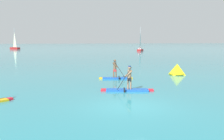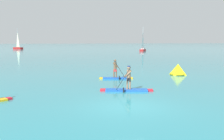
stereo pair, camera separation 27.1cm
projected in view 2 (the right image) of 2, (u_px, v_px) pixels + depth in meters
The scene contains 6 objects.
ground at pixel (128, 106), 13.21m from camera, with size 440.00×440.00×0.00m, color teal.
paddleboarder_mid_center at pixel (127, 87), 17.01m from camera, with size 3.52×1.31×1.70m.
paddleboarder_far_right at pixel (116, 75), 22.30m from camera, with size 2.93×1.01×1.71m.
race_marker_buoy at pixel (178, 70), 24.80m from camera, with size 1.81×1.81×1.08m.
sailboat_left_horizon at pixel (18, 46), 92.07m from camera, with size 3.90×4.08×7.46m.
sailboat_right_horizon at pixel (143, 48), 76.71m from camera, with size 3.15×4.44×7.17m.
Camera 2 is at (-3.40, -12.47, 3.40)m, focal length 41.00 mm.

